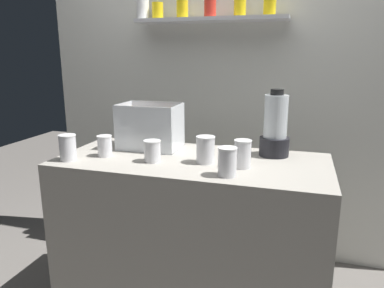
{
  "coord_description": "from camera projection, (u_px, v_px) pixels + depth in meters",
  "views": [
    {
      "loc": [
        0.52,
        -1.73,
        1.43
      ],
      "look_at": [
        0.0,
        0.0,
        0.98
      ],
      "focal_mm": 33.85,
      "sensor_mm": 36.0,
      "label": 1
    }
  ],
  "objects": [
    {
      "name": "juice_cup_carrot_rightmost",
      "position": [
        243.0,
        156.0,
        1.72
      ],
      "size": [
        0.08,
        0.08,
        0.14
      ],
      "color": "white",
      "rests_on": "counter"
    },
    {
      "name": "juice_cup_carrot_far_right",
      "position": [
        227.0,
        163.0,
        1.61
      ],
      "size": [
        0.09,
        0.09,
        0.13
      ],
      "color": "white",
      "rests_on": "counter"
    },
    {
      "name": "blender_pitcher",
      "position": [
        275.0,
        129.0,
        1.91
      ],
      "size": [
        0.16,
        0.16,
        0.36
      ],
      "color": "black",
      "rests_on": "counter"
    },
    {
      "name": "counter",
      "position": [
        192.0,
        237.0,
        1.99
      ],
      "size": [
        1.4,
        0.64,
        0.9
      ],
      "primitive_type": "cube",
      "color": "#9E998E",
      "rests_on": "ground_plane"
    },
    {
      "name": "juice_cup_orange_far_left",
      "position": [
        68.0,
        149.0,
        1.85
      ],
      "size": [
        0.09,
        0.09,
        0.13
      ],
      "color": "white",
      "rests_on": "counter"
    },
    {
      "name": "juice_cup_pomegranate_right",
      "position": [
        205.0,
        151.0,
        1.8
      ],
      "size": [
        0.1,
        0.1,
        0.14
      ],
      "color": "white",
      "rests_on": "counter"
    },
    {
      "name": "juice_cup_carrot_left",
      "position": [
        105.0,
        147.0,
        1.93
      ],
      "size": [
        0.08,
        0.08,
        0.11
      ],
      "color": "white",
      "rests_on": "counter"
    },
    {
      "name": "carrot_display_bin",
      "position": [
        150.0,
        134.0,
        2.09
      ],
      "size": [
        0.34,
        0.23,
        0.26
      ],
      "color": "white",
      "rests_on": "counter"
    },
    {
      "name": "back_wall_unit",
      "position": [
        223.0,
        79.0,
        2.51
      ],
      "size": [
        2.6,
        0.24,
        2.5
      ],
      "color": "silver",
      "rests_on": "ground_plane"
    },
    {
      "name": "juice_cup_mango_middle",
      "position": [
        152.0,
        152.0,
        1.83
      ],
      "size": [
        0.09,
        0.09,
        0.11
      ],
      "color": "white",
      "rests_on": "counter"
    }
  ]
}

